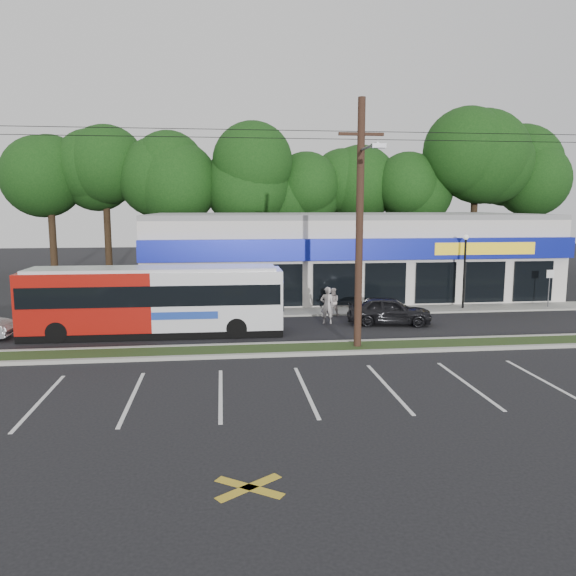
{
  "coord_description": "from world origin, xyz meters",
  "views": [
    {
      "loc": [
        -2.49,
        -21.02,
        5.85
      ],
      "look_at": [
        0.59,
        5.0,
        1.98
      ],
      "focal_mm": 35.0,
      "sensor_mm": 36.0,
      "label": 1
    }
  ],
  "objects_px": {
    "metrobus": "(155,299)",
    "pedestrian_b": "(333,302)",
    "utility_pole": "(356,216)",
    "sign_post": "(550,282)",
    "lamp_post": "(465,263)",
    "car_dark": "(389,310)",
    "pedestrian_a": "(327,305)"
  },
  "relations": [
    {
      "from": "metrobus",
      "to": "pedestrian_b",
      "type": "bearing_deg",
      "value": 21.57
    },
    {
      "from": "utility_pole",
      "to": "sign_post",
      "type": "bearing_deg",
      "value": 30.15
    },
    {
      "from": "pedestrian_b",
      "to": "lamp_post",
      "type": "bearing_deg",
      "value": -170.1
    },
    {
      "from": "sign_post",
      "to": "pedestrian_b",
      "type": "height_order",
      "value": "sign_post"
    },
    {
      "from": "sign_post",
      "to": "car_dark",
      "type": "distance_m",
      "value": 10.78
    },
    {
      "from": "utility_pole",
      "to": "sign_post",
      "type": "xyz_separation_m",
      "value": [
        13.17,
        7.65,
        -3.86
      ]
    },
    {
      "from": "car_dark",
      "to": "pedestrian_a",
      "type": "bearing_deg",
      "value": 90.88
    },
    {
      "from": "metrobus",
      "to": "car_dark",
      "type": "relative_size",
      "value": 2.81
    },
    {
      "from": "lamp_post",
      "to": "metrobus",
      "type": "xyz_separation_m",
      "value": [
        -16.54,
        -4.3,
        -1.03
      ]
    },
    {
      "from": "pedestrian_a",
      "to": "sign_post",
      "type": "bearing_deg",
      "value": -170.75
    },
    {
      "from": "utility_pole",
      "to": "lamp_post",
      "type": "bearing_deg",
      "value": 43.95
    },
    {
      "from": "lamp_post",
      "to": "sign_post",
      "type": "bearing_deg",
      "value": -2.58
    },
    {
      "from": "sign_post",
      "to": "pedestrian_b",
      "type": "relative_size",
      "value": 1.47
    },
    {
      "from": "pedestrian_b",
      "to": "sign_post",
      "type": "bearing_deg",
      "value": -173.73
    },
    {
      "from": "utility_pole",
      "to": "car_dark",
      "type": "bearing_deg",
      "value": 57.92
    },
    {
      "from": "metrobus",
      "to": "sign_post",
      "type": "bearing_deg",
      "value": 11.29
    },
    {
      "from": "metrobus",
      "to": "utility_pole",
      "type": "bearing_deg",
      "value": -22.53
    },
    {
      "from": "metrobus",
      "to": "pedestrian_a",
      "type": "xyz_separation_m",
      "value": [
        8.21,
        1.5,
        -0.71
      ]
    },
    {
      "from": "lamp_post",
      "to": "car_dark",
      "type": "xyz_separation_m",
      "value": [
        -5.3,
        -3.3,
        -1.97
      ]
    },
    {
      "from": "lamp_post",
      "to": "pedestrian_b",
      "type": "height_order",
      "value": "lamp_post"
    },
    {
      "from": "utility_pole",
      "to": "pedestrian_b",
      "type": "relative_size",
      "value": 33.11
    },
    {
      "from": "pedestrian_a",
      "to": "pedestrian_b",
      "type": "bearing_deg",
      "value": -110.96
    },
    {
      "from": "utility_pole",
      "to": "sign_post",
      "type": "distance_m",
      "value": 15.71
    },
    {
      "from": "lamp_post",
      "to": "car_dark",
      "type": "bearing_deg",
      "value": -148.1
    },
    {
      "from": "pedestrian_b",
      "to": "utility_pole",
      "type": "bearing_deg",
      "value": 89.11
    },
    {
      "from": "sign_post",
      "to": "metrobus",
      "type": "xyz_separation_m",
      "value": [
        -21.54,
        -4.08,
        0.09
      ]
    },
    {
      "from": "utility_pole",
      "to": "metrobus",
      "type": "distance_m",
      "value": 9.86
    },
    {
      "from": "lamp_post",
      "to": "sign_post",
      "type": "distance_m",
      "value": 5.13
    },
    {
      "from": "utility_pole",
      "to": "pedestrian_a",
      "type": "distance_m",
      "value": 6.77
    },
    {
      "from": "sign_post",
      "to": "metrobus",
      "type": "height_order",
      "value": "metrobus"
    },
    {
      "from": "sign_post",
      "to": "pedestrian_b",
      "type": "distance_m",
      "value": 12.71
    },
    {
      "from": "metrobus",
      "to": "pedestrian_a",
      "type": "distance_m",
      "value": 8.38
    }
  ]
}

